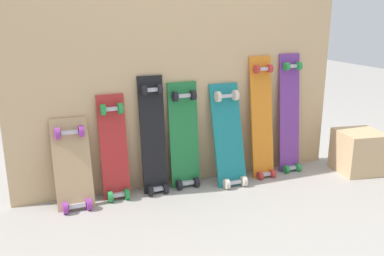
# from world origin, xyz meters

# --- Properties ---
(ground_plane) EXTENTS (12.00, 12.00, 0.00)m
(ground_plane) POSITION_xyz_m (0.00, 0.00, 0.00)
(ground_plane) COLOR #9E9991
(plywood_wall_panel) EXTENTS (2.32, 0.04, 1.41)m
(plywood_wall_panel) POSITION_xyz_m (0.00, 0.07, 0.71)
(plywood_wall_panel) COLOR tan
(plywood_wall_panel) RESTS_ON ground
(skateboard_natural) EXTENTS (0.22, 0.24, 0.61)m
(skateboard_natural) POSITION_xyz_m (-0.78, -0.06, 0.24)
(skateboard_natural) COLOR tan
(skateboard_natural) RESTS_ON ground
(skateboard_red) EXTENTS (0.17, 0.18, 0.73)m
(skateboard_red) POSITION_xyz_m (-0.52, -0.02, 0.31)
(skateboard_red) COLOR #B22626
(skateboard_red) RESTS_ON ground
(skateboard_black) EXTENTS (0.17, 0.18, 0.84)m
(skateboard_black) POSITION_xyz_m (-0.25, -0.02, 0.36)
(skateboard_black) COLOR black
(skateboard_black) RESTS_ON ground
(skateboard_green) EXTENTS (0.21, 0.16, 0.78)m
(skateboard_green) POSITION_xyz_m (-0.03, -0.01, 0.33)
(skateboard_green) COLOR #1E7238
(skateboard_green) RESTS_ON ground
(skateboard_teal) EXTENTS (0.22, 0.27, 0.76)m
(skateboard_teal) POSITION_xyz_m (0.28, -0.07, 0.32)
(skateboard_teal) COLOR #197A7F
(skateboard_teal) RESTS_ON ground
(skateboard_orange) EXTENTS (0.17, 0.20, 0.94)m
(skateboard_orange) POSITION_xyz_m (0.56, -0.03, 0.40)
(skateboard_orange) COLOR orange
(skateboard_orange) RESTS_ON ground
(skateboard_purple) EXTENTS (0.17, 0.17, 0.94)m
(skateboard_purple) POSITION_xyz_m (0.81, -0.01, 0.41)
(skateboard_purple) COLOR #6B338C
(skateboard_purple) RESTS_ON ground
(wooden_crate) EXTENTS (0.36, 0.36, 0.31)m
(wooden_crate) POSITION_xyz_m (1.28, -0.25, 0.16)
(wooden_crate) COLOR tan
(wooden_crate) RESTS_ON ground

